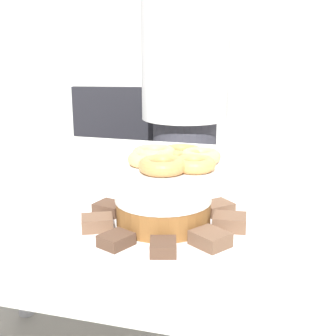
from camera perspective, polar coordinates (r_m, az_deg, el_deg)
name	(u,v)px	position (r m, az deg, el deg)	size (l,w,h in m)	color
wall_back	(248,0)	(2.67, 9.76, 19.53)	(8.00, 0.05, 2.60)	silver
table	(161,219)	(1.15, -0.82, -6.26)	(1.56, 1.03, 0.75)	silver
person_standing	(185,107)	(1.91, 2.07, 7.46)	(0.35, 0.35, 1.58)	#383842
office_chair_left	(110,190)	(2.21, -7.10, -2.69)	(0.51, 0.51, 0.88)	black
plate_cake	(163,227)	(0.88, -0.56, -7.21)	(0.33, 0.33, 0.01)	white
plate_donuts	(171,167)	(1.29, 0.38, 0.18)	(0.35, 0.35, 0.01)	white
frosted_cake	(163,209)	(0.87, -0.57, -5.05)	(0.18, 0.18, 0.06)	brown
lamington_0	(144,199)	(0.98, -2.98, -3.78)	(0.07, 0.07, 0.02)	brown
lamington_1	(110,208)	(0.94, -7.05, -4.86)	(0.07, 0.06, 0.02)	#513828
lamington_2	(97,223)	(0.86, -8.64, -6.62)	(0.07, 0.07, 0.02)	brown
lamington_3	(116,240)	(0.79, -6.34, -8.72)	(0.06, 0.06, 0.02)	#513828
lamington_4	(163,247)	(0.76, -0.60, -9.61)	(0.05, 0.06, 0.02)	#513828
lamington_5	(210,239)	(0.79, 5.18, -8.58)	(0.08, 0.07, 0.02)	brown
lamington_6	(230,222)	(0.86, 7.51, -6.54)	(0.06, 0.06, 0.03)	brown
lamington_7	(217,208)	(0.93, 5.96, -4.84)	(0.07, 0.08, 0.02)	brown
lamington_8	(184,199)	(0.98, 1.90, -3.76)	(0.05, 0.05, 0.02)	brown
donut_0	(171,159)	(1.29, 0.38, 1.08)	(0.11, 0.11, 0.03)	#C68447
donut_1	(201,156)	(1.31, 3.98, 1.43)	(0.11, 0.11, 0.04)	#E5AD66
donut_2	(182,153)	(1.36, 1.68, 1.89)	(0.13, 0.13, 0.03)	#C68447
donut_3	(154,154)	(1.34, -1.71, 1.75)	(0.13, 0.13, 0.04)	#E5AD66
donut_4	(148,159)	(1.28, -2.51, 1.11)	(0.11, 0.11, 0.04)	#E5AD66
donut_5	(163,165)	(1.21, -0.65, 0.32)	(0.13, 0.13, 0.04)	#C68447
donut_6	(194,164)	(1.23, 3.22, 0.48)	(0.11, 0.11, 0.03)	#D18E4C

